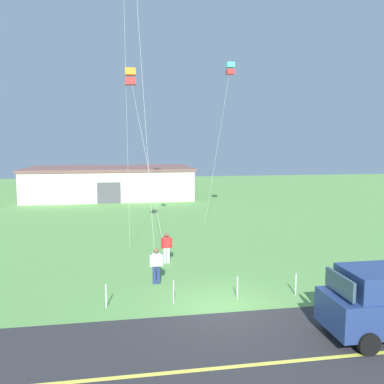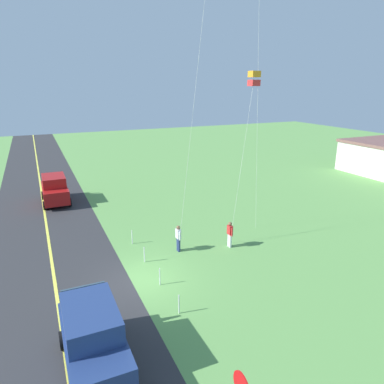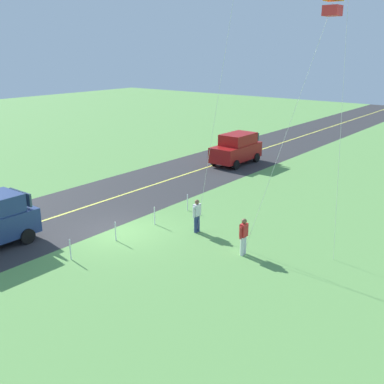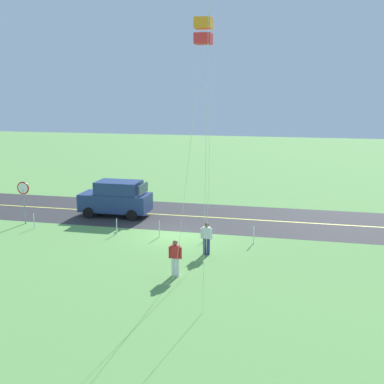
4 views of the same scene
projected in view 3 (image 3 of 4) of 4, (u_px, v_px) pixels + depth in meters
ground_plane at (119, 233)px, 21.54m from camera, size 120.00×120.00×0.10m
asphalt_road at (66, 213)px, 23.89m from camera, size 120.00×7.00×0.00m
road_centre_stripe at (66, 213)px, 23.88m from camera, size 120.00×0.16×0.00m
car_parked_west_far at (237, 148)px, 33.98m from camera, size 4.40×2.12×2.24m
person_adult_near at (197, 215)px, 21.22m from camera, size 0.58×0.22×1.60m
person_adult_companion at (244, 235)px, 18.87m from camera, size 0.58×0.22×1.60m
kite_blue_mid at (333, 4)px, 16.10m from camera, size 1.95×2.59×10.19m
fence_post_0 at (187, 202)px, 24.22m from camera, size 0.05×0.05×0.90m
fence_post_1 at (155, 216)px, 22.29m from camera, size 0.05×0.05×0.90m
fence_post_2 at (116, 231)px, 20.38m from camera, size 0.05×0.05×0.90m
fence_post_3 at (70, 249)px, 18.53m from camera, size 0.05×0.05×0.90m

